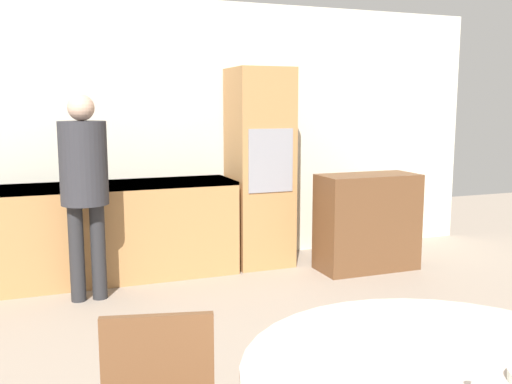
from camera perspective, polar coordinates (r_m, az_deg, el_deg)
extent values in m
cube|color=beige|center=(5.70, -8.95, 5.72)|extent=(6.97, 0.05, 2.60)
cube|color=#AD7A47|center=(5.35, -19.04, -4.13)|extent=(3.17, 0.60, 0.88)
cube|color=black|center=(5.28, -19.27, 0.39)|extent=(3.17, 0.60, 0.03)
cube|color=#AD7A47|center=(5.65, 0.35, 2.44)|extent=(0.56, 0.58, 1.94)
cube|color=gray|center=(5.37, 1.49, 3.15)|extent=(0.45, 0.01, 0.60)
cube|color=brown|center=(5.62, 11.06, -2.97)|extent=(0.96, 0.45, 0.93)
cylinder|color=beige|center=(2.07, 18.98, -16.84)|extent=(1.40, 1.40, 0.03)
cube|color=brown|center=(2.07, -9.74, -17.94)|extent=(0.38, 0.12, 0.46)
cylinder|color=#262628|center=(4.85, -17.49, -5.88)|extent=(0.12, 0.12, 0.80)
cylinder|color=#262628|center=(4.86, -15.49, -5.75)|extent=(0.12, 0.12, 0.80)
cylinder|color=#2D2D33|center=(4.73, -16.87, 2.78)|extent=(0.38, 0.38, 0.66)
sphere|color=tan|center=(4.71, -17.10, 8.06)|extent=(0.21, 0.21, 0.21)
cylinder|color=silver|center=(2.06, 7.29, -14.83)|extent=(0.08, 0.08, 0.08)
cylinder|color=white|center=(1.88, 8.64, -17.94)|extent=(0.18, 0.18, 0.04)
cylinder|color=silver|center=(1.89, 21.28, -16.39)|extent=(0.03, 0.03, 0.01)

